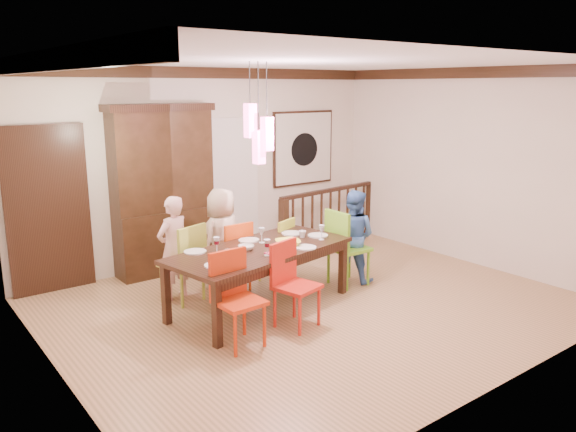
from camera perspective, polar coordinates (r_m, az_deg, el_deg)
floor at (r=7.03m, az=2.62°, el=-8.94°), size 6.00×6.00×0.00m
ceiling at (r=6.52m, az=2.89°, el=15.41°), size 6.00×6.00×0.00m
wall_back at (r=8.66m, az=-7.96°, el=5.10°), size 6.00×0.00×6.00m
wall_left at (r=5.26m, az=-23.18°, el=-0.98°), size 0.00×5.00×5.00m
wall_right at (r=8.83m, az=17.91°, el=4.75°), size 0.00×5.00×5.00m
crown_molding at (r=6.52m, az=2.88°, el=14.71°), size 6.00×5.00×0.16m
panel_door at (r=7.81m, az=-23.18°, el=0.32°), size 1.04×0.07×2.24m
white_doorway at (r=8.87m, az=-5.80°, el=2.73°), size 0.97×0.05×2.22m
painting at (r=9.62m, az=1.57°, el=6.90°), size 1.25×0.06×1.25m
pendant_cluster at (r=6.45m, az=-2.99°, el=8.38°), size 0.27×0.21×1.14m
dining_table at (r=6.72m, az=-2.84°, el=-3.90°), size 2.43×1.43×0.75m
chair_far_left at (r=7.07m, az=-10.77°, el=-4.13°), size 0.56×0.56×0.99m
chair_far_mid at (r=7.37m, az=-5.78°, el=-3.53°), size 0.43×0.43×0.93m
chair_far_right at (r=7.71m, az=-1.28°, el=-2.96°), size 0.52×0.52×0.88m
chair_near_left at (r=5.79m, az=-4.97°, el=-7.91°), size 0.46×0.46×0.99m
chair_near_mid at (r=6.22m, az=0.93°, el=-6.49°), size 0.52×0.52×0.96m
chair_end_right at (r=7.57m, az=6.20°, el=-2.62°), size 0.48×0.48×1.04m
china_hutch at (r=8.13m, az=-12.59°, el=2.62°), size 1.52×0.46×2.40m
balustrade at (r=9.53m, az=4.32°, el=0.11°), size 2.29×0.32×0.96m
person_far_left at (r=7.15m, az=-11.57°, el=-3.21°), size 0.55×0.44×1.32m
person_far_mid at (r=7.39m, az=-6.70°, el=-2.37°), size 0.76×0.62×1.35m
person_end_right at (r=7.72m, az=6.64°, el=-2.01°), size 0.68×0.76×1.27m
serving_bowl at (r=6.77m, az=-0.00°, el=-2.75°), size 0.37×0.37×0.07m
small_bowl at (r=6.61m, az=-4.26°, el=-3.24°), size 0.24×0.24×0.06m
cup_left at (r=6.30m, az=-6.00°, el=-3.90°), size 0.15×0.15×0.10m
cup_right at (r=7.14m, az=1.46°, el=-1.85°), size 0.10×0.10×0.09m
plate_far_left at (r=6.61m, az=-9.41°, el=-3.58°), size 0.26×0.26×0.01m
plate_far_mid at (r=7.01m, az=-3.99°, el=-2.47°), size 0.26×0.26×0.01m
plate_far_right at (r=7.32m, az=0.36°, el=-1.76°), size 0.26×0.26×0.01m
plate_near_left at (r=6.08m, az=-7.29°, el=-4.99°), size 0.26×0.26×0.01m
plate_near_mid at (r=6.69m, az=1.79°, el=-3.20°), size 0.26×0.26×0.01m
plate_end_right at (r=7.23m, az=3.05°, el=-1.98°), size 0.26×0.26×0.01m
wine_glass_a at (r=6.52m, az=-7.26°, el=-2.95°), size 0.08×0.08×0.19m
wine_glass_b at (r=6.89m, az=-2.69°, el=-1.97°), size 0.08×0.08×0.19m
wine_glass_c at (r=6.37m, az=-2.14°, el=-3.22°), size 0.08×0.08×0.19m
wine_glass_d at (r=7.03m, az=3.42°, el=-1.68°), size 0.08×0.08×0.19m
napkin at (r=6.46m, az=-1.44°, el=-3.80°), size 0.18×0.14×0.01m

